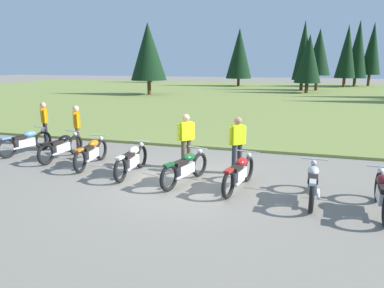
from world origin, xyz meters
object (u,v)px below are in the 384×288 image
object	(u,v)px
motorcycle_british_green	(185,167)
rider_with_back_turned	(237,142)
motorcycle_orange	(91,152)
motorcycle_red	(239,173)
rider_checking_bike	(44,121)
motorcycle_silver	(312,183)
motorcycle_black	(62,147)
motorcycle_maroon	(383,193)
motorcycle_cream	(132,160)
rider_near_row_end	(186,138)
rider_in_hivis_vest	(77,125)
motorcycle_sky_blue	(26,142)

from	to	relation	value
motorcycle_british_green	rider_with_back_turned	bearing A→B (deg)	45.61
motorcycle_british_green	rider_with_back_turned	distance (m)	1.77
motorcycle_orange	motorcycle_red	distance (m)	4.80
motorcycle_british_green	rider_checking_bike	size ratio (longest dim) A/B	1.21
motorcycle_silver	rider_with_back_turned	size ratio (longest dim) A/B	1.26
motorcycle_orange	rider_with_back_turned	size ratio (longest dim) A/B	1.26
motorcycle_black	motorcycle_red	xyz separation A→B (m)	(6.12, -1.15, 0.00)
motorcycle_black	motorcycle_maroon	bearing A→B (deg)	-10.46
motorcycle_black	motorcycle_red	size ratio (longest dim) A/B	1.01
motorcycle_cream	rider_checking_bike	bearing A→B (deg)	152.91
rider_near_row_end	motorcycle_british_green	bearing A→B (deg)	-73.76
motorcycle_black	rider_with_back_turned	bearing A→B (deg)	1.05
motorcycle_black	rider_in_hivis_vest	world-z (taller)	rider_in_hivis_vest
motorcycle_british_green	rider_near_row_end	xyz separation A→B (m)	(-0.39, 1.33, 0.51)
motorcycle_cream	motorcycle_silver	xyz separation A→B (m)	(4.90, -0.62, 0.00)
rider_checking_bike	motorcycle_orange	bearing A→B (deg)	-31.95
motorcycle_british_green	rider_with_back_turned	world-z (taller)	rider_with_back_turned
motorcycle_sky_blue	motorcycle_cream	world-z (taller)	same
motorcycle_black	rider_in_hivis_vest	distance (m)	1.26
motorcycle_red	motorcycle_cream	bearing A→B (deg)	174.17
motorcycle_red	motorcycle_silver	world-z (taller)	same
motorcycle_cream	motorcycle_british_green	distance (m)	1.73
motorcycle_maroon	rider_in_hivis_vest	world-z (taller)	rider_in_hivis_vest
motorcycle_british_green	rider_checking_bike	world-z (taller)	rider_checking_bike
motorcycle_orange	motorcycle_cream	xyz separation A→B (m)	(1.59, -0.43, 0.00)
motorcycle_silver	motorcycle_black	bearing A→B (deg)	169.61
motorcycle_red	rider_in_hivis_vest	distance (m)	6.68
motorcycle_british_green	motorcycle_red	bearing A→B (deg)	-1.75
rider_with_back_turned	rider_in_hivis_vest	bearing A→B (deg)	170.18
motorcycle_cream	motorcycle_british_green	bearing A→B (deg)	-9.24
motorcycle_red	rider_with_back_turned	distance (m)	1.38
motorcycle_red	motorcycle_sky_blue	bearing A→B (deg)	169.56
motorcycle_orange	motorcycle_maroon	world-z (taller)	same
rider_in_hivis_vest	rider_with_back_turned	xyz separation A→B (m)	(5.99, -1.04, 0.00)
motorcycle_sky_blue	motorcycle_orange	size ratio (longest dim) A/B	0.98
motorcycle_black	rider_in_hivis_vest	xyz separation A→B (m)	(-0.14, 1.14, 0.51)
rider_near_row_end	motorcycle_cream	bearing A→B (deg)	-141.26
motorcycle_sky_blue	motorcycle_silver	size ratio (longest dim) A/B	0.98
motorcycle_orange	rider_with_back_turned	distance (m)	4.54
motorcycle_orange	motorcycle_cream	world-z (taller)	same
motorcycle_sky_blue	motorcycle_silver	xyz separation A→B (m)	(9.55, -1.73, 0.00)
motorcycle_black	motorcycle_cream	distance (m)	3.08
motorcycle_maroon	rider_near_row_end	world-z (taller)	rider_near_row_end
motorcycle_british_green	motorcycle_maroon	size ratio (longest dim) A/B	0.97
motorcycle_sky_blue	motorcycle_black	bearing A→B (deg)	-9.70
motorcycle_cream	rider_near_row_end	world-z (taller)	rider_near_row_end
motorcycle_black	motorcycle_orange	world-z (taller)	same
motorcycle_black	motorcycle_sky_blue	bearing A→B (deg)	170.30
motorcycle_silver	rider_in_hivis_vest	xyz separation A→B (m)	(-8.01, 2.59, 0.51)
motorcycle_silver	rider_near_row_end	world-z (taller)	rider_near_row_end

